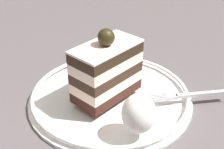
{
  "coord_description": "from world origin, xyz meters",
  "views": [
    {
      "loc": [
        0.21,
        -0.3,
        0.27
      ],
      "look_at": [
        0.0,
        0.01,
        0.04
      ],
      "focal_mm": 48.47,
      "sensor_mm": 36.0,
      "label": 1
    }
  ],
  "objects_px": {
    "cake_slice": "(108,69)",
    "fork": "(187,95)",
    "whipped_cream_dollop": "(139,114)",
    "dessert_plate": "(112,96)"
  },
  "relations": [
    {
      "from": "cake_slice",
      "to": "fork",
      "type": "bearing_deg",
      "value": 28.9
    },
    {
      "from": "whipped_cream_dollop",
      "to": "fork",
      "type": "bearing_deg",
      "value": 77.37
    },
    {
      "from": "cake_slice",
      "to": "dessert_plate",
      "type": "bearing_deg",
      "value": 58.14
    },
    {
      "from": "cake_slice",
      "to": "fork",
      "type": "xyz_separation_m",
      "value": [
        0.1,
        0.05,
        -0.04
      ]
    },
    {
      "from": "fork",
      "to": "cake_slice",
      "type": "bearing_deg",
      "value": -151.1
    },
    {
      "from": "dessert_plate",
      "to": "fork",
      "type": "relative_size",
      "value": 2.49
    },
    {
      "from": "cake_slice",
      "to": "fork",
      "type": "height_order",
      "value": "cake_slice"
    },
    {
      "from": "cake_slice",
      "to": "fork",
      "type": "distance_m",
      "value": 0.12
    },
    {
      "from": "dessert_plate",
      "to": "cake_slice",
      "type": "distance_m",
      "value": 0.05
    },
    {
      "from": "whipped_cream_dollop",
      "to": "fork",
      "type": "distance_m",
      "value": 0.11
    }
  ]
}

